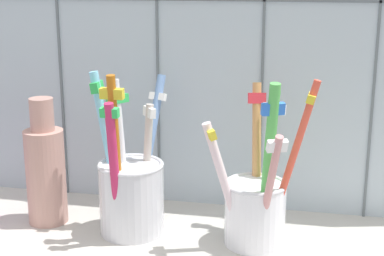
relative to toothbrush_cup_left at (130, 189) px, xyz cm
name	(u,v)px	position (x,y,z in cm)	size (l,w,h in cm)	color
counter_slab	(190,249)	(7.07, -1.02, -6.18)	(64.00, 22.00, 2.00)	#BCB7AD
tile_wall_back	(211,42)	(7.07, 10.98, 15.32)	(64.00, 2.20, 45.00)	#B2C1CC
toothbrush_cup_left	(130,189)	(0.00, 0.00, 0.00)	(8.25, 12.42, 18.61)	silver
toothbrush_cup_right	(257,201)	(14.19, -0.13, -0.27)	(11.72, 11.68, 18.60)	white
ceramic_vase	(46,170)	(-10.53, 0.71, 1.22)	(4.58, 4.58, 14.97)	tan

